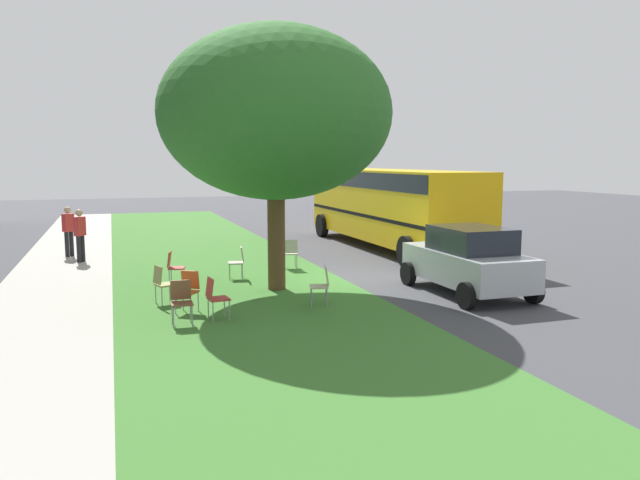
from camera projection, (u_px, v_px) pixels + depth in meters
ground at (350, 279)px, 16.92m from camera, size 80.00×80.00×0.00m
grass_verge at (235, 286)px, 15.91m from camera, size 48.00×6.00×0.01m
sidewalk_strip at (50, 298)px, 14.51m from camera, size 48.00×2.80×0.01m
street_tree at (275, 114)px, 15.03m from camera, size 5.69×5.69×6.47m
chair_0 at (238, 260)px, 16.90m from camera, size 0.48×0.48×0.88m
chair_1 at (322, 283)px, 13.72m from camera, size 0.51×0.52×0.88m
chair_2 at (162, 282)px, 13.89m from camera, size 0.52×0.53×0.88m
chair_3 at (174, 265)px, 16.07m from camera, size 0.50×0.50×0.88m
chair_4 at (181, 299)px, 12.14m from camera, size 0.43×0.43×0.88m
chair_5 at (188, 288)px, 13.18m from camera, size 0.58×0.58×0.88m
chair_6 at (215, 295)px, 12.47m from camera, size 0.46×0.47×0.88m
chair_7 at (290, 251)px, 18.50m from camera, size 0.48×0.47×0.88m
parked_car at (468, 260)px, 14.91m from camera, size 3.70×1.92×1.65m
school_bus at (389, 201)px, 22.69m from camera, size 10.40×2.80×2.88m
pedestrian_0 at (69, 229)px, 20.72m from camera, size 0.38×0.40×1.69m
pedestrian_1 at (80, 233)px, 19.59m from camera, size 0.41×0.37×1.69m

